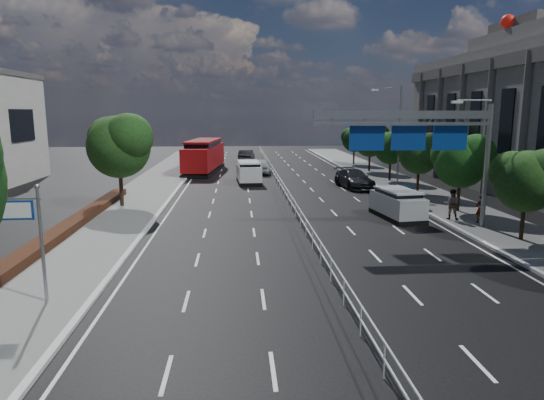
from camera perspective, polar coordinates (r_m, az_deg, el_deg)
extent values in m
plane|color=black|center=(18.47, 7.84, -11.24)|extent=(160.00, 160.00, 0.00)
cube|color=slate|center=(19.71, -27.70, -10.75)|extent=(5.00, 140.00, 0.14)
cube|color=silver|center=(18.85, -20.60, -11.15)|extent=(0.25, 140.00, 0.15)
cube|color=silver|center=(39.88, 1.28, 2.04)|extent=(0.05, 85.00, 0.05)
cube|color=silver|center=(39.95, 1.28, 1.40)|extent=(0.05, 85.00, 0.05)
cube|color=black|center=(24.68, -27.01, -5.86)|extent=(1.00, 36.00, 0.44)
cylinder|color=gray|center=(18.73, -25.41, -5.11)|extent=(0.12, 0.12, 4.20)
sphere|color=gray|center=(18.31, -25.93, 1.40)|extent=(0.18, 0.18, 0.18)
cylinder|color=gray|center=(18.58, -27.41, 0.14)|extent=(1.30, 0.07, 0.07)
cube|color=navy|center=(18.77, -28.15, -1.07)|extent=(1.35, 0.06, 0.68)
cube|color=white|center=(18.80, -28.10, -1.05)|extent=(1.20, 0.01, 0.54)
cube|color=white|center=(18.74, -28.19, -1.09)|extent=(1.20, 0.01, 0.54)
cylinder|color=gray|center=(30.52, 23.90, 3.51)|extent=(0.28, 0.28, 7.20)
cube|color=gray|center=(28.35, 15.25, 9.66)|extent=(10.20, 0.25, 0.45)
cube|color=gray|center=(28.36, 15.21, 8.65)|extent=(10.20, 0.18, 0.18)
cylinder|color=gray|center=(29.90, 22.72, 10.78)|extent=(2.00, 0.10, 0.10)
cube|color=silver|center=(29.47, 20.93, 10.72)|extent=(0.60, 0.25, 0.15)
cube|color=navy|center=(29.58, 20.18, 6.88)|extent=(2.00, 0.08, 1.40)
cube|color=white|center=(29.63, 20.14, 6.89)|extent=(1.80, 0.02, 1.20)
cube|color=navy|center=(28.69, 15.77, 7.03)|extent=(2.00, 0.08, 1.40)
cube|color=white|center=(28.74, 15.74, 7.04)|extent=(1.80, 0.02, 1.20)
cube|color=navy|center=(27.97, 11.10, 7.15)|extent=(2.00, 0.08, 1.40)
cube|color=white|center=(28.02, 11.08, 7.16)|extent=(1.80, 0.02, 1.20)
cylinder|color=gray|center=(45.23, 14.74, 7.14)|extent=(0.16, 0.16, 9.00)
cylinder|color=gray|center=(44.85, 13.51, 12.67)|extent=(0.10, 2.40, 0.10)
cube|color=silver|center=(44.50, 11.99, 12.56)|extent=(0.60, 0.25, 0.15)
cube|color=#4C4947|center=(44.07, 24.62, 14.43)|extent=(0.40, 36.00, 1.00)
sphere|color=#B2140C|center=(44.89, 26.01, 18.37)|extent=(1.10, 1.10, 1.10)
cylinder|color=black|center=(36.13, -17.34, 1.90)|extent=(0.28, 0.28, 3.50)
sphere|color=#113612|center=(35.86, -17.57, 5.99)|extent=(4.40, 4.40, 4.40)
sphere|color=#113612|center=(34.98, -16.47, 7.10)|extent=(3.30, 3.30, 3.30)
sphere|color=#113612|center=(36.65, -18.55, 6.90)|extent=(3.08, 3.08, 3.08)
cylinder|color=black|center=(28.58, 27.41, -1.86)|extent=(0.21, 0.21, 2.60)
sphere|color=#113612|center=(28.28, 27.73, 1.96)|extent=(3.20, 3.20, 3.20)
sphere|color=#113612|center=(28.35, 26.33, 2.94)|extent=(2.24, 2.24, 2.24)
cylinder|color=black|center=(35.06, 21.11, 0.85)|extent=(0.22, 0.22, 2.80)
sphere|color=black|center=(34.80, 21.33, 4.21)|extent=(3.50, 3.50, 3.50)
sphere|color=black|center=(34.59, 22.81, 5.01)|extent=(2.62, 2.62, 2.62)
sphere|color=black|center=(34.98, 20.10, 5.06)|extent=(2.45, 2.45, 2.45)
cylinder|color=black|center=(41.90, 16.80, 2.48)|extent=(0.22, 0.22, 2.70)
sphere|color=#113612|center=(41.68, 16.94, 5.20)|extent=(3.30, 3.30, 3.30)
sphere|color=#113612|center=(41.43, 18.08, 5.86)|extent=(2.48, 2.48, 2.47)
sphere|color=#113612|center=(41.91, 15.99, 5.87)|extent=(2.31, 2.31, 2.31)
cylinder|color=black|center=(48.93, 13.71, 3.67)|extent=(0.21, 0.21, 2.65)
sphere|color=black|center=(48.75, 13.81, 5.96)|extent=(3.20, 3.20, 3.20)
sphere|color=black|center=(48.46, 14.73, 6.52)|extent=(2.40, 2.40, 2.40)
sphere|color=black|center=(49.01, 13.03, 6.51)|extent=(2.24, 2.24, 2.24)
cylinder|color=black|center=(56.07, 11.40, 4.68)|extent=(0.23, 0.23, 2.85)
sphere|color=#113612|center=(55.90, 11.47, 6.83)|extent=(3.60, 3.60, 3.60)
sphere|color=#113612|center=(55.55, 12.37, 7.37)|extent=(2.70, 2.70, 2.70)
sphere|color=#113612|center=(56.24, 10.72, 7.34)|extent=(2.52, 2.52, 2.52)
cylinder|color=black|center=(63.31, 9.60, 5.25)|extent=(0.21, 0.21, 2.60)
sphere|color=black|center=(63.17, 9.65, 6.99)|extent=(3.10, 3.10, 3.10)
sphere|color=black|center=(62.84, 10.32, 7.43)|extent=(2.32, 2.33, 2.32)
sphere|color=black|center=(63.48, 9.09, 7.40)|extent=(2.17, 2.17, 2.17)
cube|color=black|center=(46.55, -2.75, 2.20)|extent=(2.41, 4.99, 0.35)
cube|color=silver|center=(46.44, -2.76, 3.22)|extent=(2.36, 4.89, 1.44)
cube|color=black|center=(46.36, -2.77, 4.11)|extent=(2.11, 3.55, 0.63)
cube|color=silver|center=(46.32, -2.77, 4.50)|extent=(2.21, 3.84, 0.13)
cylinder|color=black|center=(44.91, -3.68, 2.13)|extent=(0.35, 0.73, 0.72)
cylinder|color=black|center=(45.06, -1.48, 2.17)|extent=(0.35, 0.73, 0.72)
cylinder|color=black|center=(48.02, -3.95, 2.66)|extent=(0.35, 0.73, 0.72)
cylinder|color=black|center=(48.16, -1.89, 2.70)|extent=(0.35, 0.73, 0.72)
cube|color=black|center=(55.83, -7.96, 3.48)|extent=(4.26, 12.46, 0.36)
cube|color=maroon|center=(55.67, -8.00, 5.08)|extent=(4.17, 12.22, 2.48)
cube|color=black|center=(55.57, -8.03, 6.36)|extent=(3.57, 8.86, 1.09)
cube|color=maroon|center=(55.53, -8.05, 6.92)|extent=(3.77, 9.59, 0.22)
cylinder|color=black|center=(52.20, -10.03, 3.16)|extent=(0.40, 0.78, 0.75)
cylinder|color=black|center=(51.74, -7.44, 3.17)|extent=(0.40, 0.78, 0.75)
cylinder|color=black|center=(59.88, -8.42, 4.12)|extent=(0.40, 0.78, 0.75)
cylinder|color=black|center=(59.48, -6.15, 4.13)|extent=(0.40, 0.78, 0.75)
imported|color=#ABADB3|center=(53.99, -1.18, 4.05)|extent=(2.65, 5.17, 1.68)
imported|color=black|center=(65.92, -3.02, 5.18)|extent=(2.39, 5.26, 1.67)
cube|color=black|center=(32.19, 14.47, -1.84)|extent=(2.54, 4.80, 0.31)
cube|color=#A6AAAD|center=(32.04, 14.53, -0.51)|extent=(2.49, 4.70, 1.29)
cube|color=black|center=(31.93, 14.58, 0.63)|extent=(2.17, 3.44, 0.57)
cube|color=#A6AAAD|center=(31.88, 14.61, 1.13)|extent=(2.28, 3.71, 0.11)
cylinder|color=black|center=(30.51, 14.36, -2.17)|extent=(0.36, 0.67, 0.64)
cylinder|color=black|center=(31.24, 16.99, -2.02)|extent=(0.36, 0.67, 0.64)
cylinder|color=black|center=(33.13, 12.12, -1.10)|extent=(0.36, 0.67, 0.64)
cylinder|color=black|center=(33.80, 14.60, -0.98)|extent=(0.36, 0.67, 0.64)
imported|color=#175B67|center=(36.32, 15.26, 0.41)|extent=(3.07, 5.50, 1.45)
imported|color=black|center=(44.19, 9.64, 2.47)|extent=(3.03, 5.89, 1.64)
imported|color=gray|center=(31.83, 23.33, -1.00)|extent=(0.63, 0.43, 1.66)
imported|color=gray|center=(32.17, 20.38, -0.46)|extent=(1.15, 1.06, 1.91)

